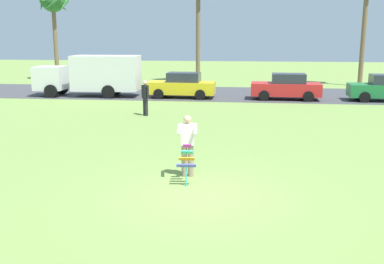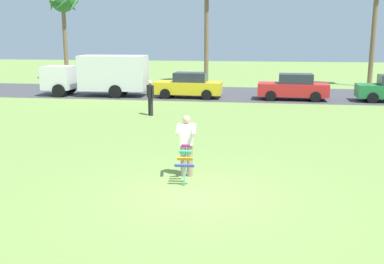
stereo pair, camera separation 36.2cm
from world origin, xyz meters
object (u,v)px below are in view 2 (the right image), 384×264
object	(u,v)px
parked_truck_white_box	(101,74)
parked_car_red	(293,87)
kite_held	(185,160)
person_walker_near	(150,97)
parked_car_yellow	(189,86)
palm_tree_left_near	(63,4)
person_kite_flyer	(186,143)

from	to	relation	value
parked_truck_white_box	parked_car_red	world-z (taller)	parked_truck_white_box
kite_held	person_walker_near	bearing A→B (deg)	108.70
parked_truck_white_box	person_walker_near	distance (m)	8.26
parked_truck_white_box	person_walker_near	xyz separation A→B (m)	(4.90, -6.63, -0.48)
parked_car_yellow	person_walker_near	world-z (taller)	person_walker_near
palm_tree_left_near	person_walker_near	bearing A→B (deg)	-54.98
parked_car_yellow	palm_tree_left_near	size ratio (longest dim) A/B	0.53
parked_truck_white_box	person_walker_near	size ratio (longest dim) A/B	3.91
person_kite_flyer	parked_truck_white_box	bearing A→B (deg)	117.20
kite_held	parked_car_red	bearing A→B (deg)	76.85
parked_truck_white_box	palm_tree_left_near	size ratio (longest dim) A/B	0.85
parked_car_red	person_walker_near	distance (m)	9.88
palm_tree_left_near	person_walker_near	xyz separation A→B (m)	(11.88, -16.95, -5.65)
parked_truck_white_box	parked_car_yellow	size ratio (longest dim) A/B	1.59
kite_held	parked_car_yellow	distance (m)	16.92
person_kite_flyer	parked_car_red	world-z (taller)	person_kite_flyer
person_kite_flyer	person_walker_near	size ratio (longest dim) A/B	1.00
parked_truck_white_box	person_walker_near	world-z (taller)	parked_truck_white_box
parked_car_yellow	parked_car_red	distance (m)	6.47
parked_truck_white_box	parked_car_red	xyz separation A→B (m)	(12.22, -0.00, -0.64)
parked_car_red	palm_tree_left_near	xyz separation A→B (m)	(-19.20, 10.32, 5.80)
parked_car_red	parked_car_yellow	bearing A→B (deg)	180.00
parked_truck_white_box	kite_held	bearing A→B (deg)	-63.55
parked_car_red	person_walker_near	world-z (taller)	person_walker_near
kite_held	parked_car_yellow	world-z (taller)	parked_car_yellow
person_kite_flyer	person_walker_near	world-z (taller)	same
palm_tree_left_near	kite_held	bearing A→B (deg)	-60.51
parked_car_red	person_walker_near	size ratio (longest dim) A/B	2.46
person_kite_flyer	palm_tree_left_near	xyz separation A→B (m)	(-15.23, 26.38, 5.63)
person_walker_near	person_kite_flyer	bearing A→B (deg)	-70.43
parked_car_red	palm_tree_left_near	bearing A→B (deg)	151.74
person_kite_flyer	parked_truck_white_box	world-z (taller)	parked_truck_white_box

